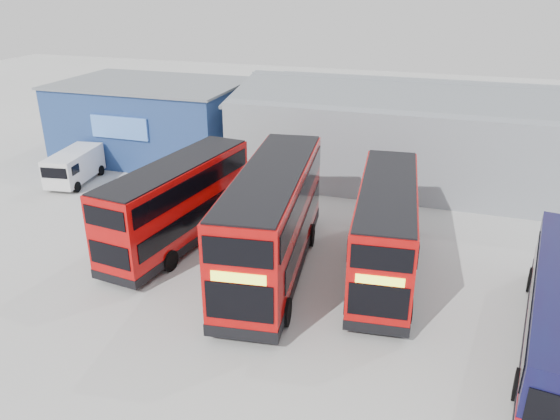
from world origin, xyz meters
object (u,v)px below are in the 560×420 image
(double_decker_left, at_px, (178,205))
(double_decker_centre, at_px, (272,223))
(maintenance_shed, at_px, (489,138))
(panel_van, at_px, (74,166))
(double_decker_right, at_px, (385,231))
(office_block, at_px, (153,119))

(double_decker_left, distance_m, double_decker_centre, 5.16)
(maintenance_shed, height_order, panel_van, maintenance_shed)
(double_decker_left, height_order, double_decker_right, double_decker_right)
(double_decker_right, bearing_deg, maintenance_shed, 67.33)
(double_decker_right, bearing_deg, double_decker_left, 174.45)
(double_decker_left, height_order, panel_van, double_decker_left)
(double_decker_centre, bearing_deg, double_decker_left, 159.52)
(maintenance_shed, bearing_deg, panel_van, -160.39)
(maintenance_shed, distance_m, double_decker_right, 14.68)
(maintenance_shed, xyz_separation_m, panel_van, (-23.86, -8.50, -1.52))
(office_block, relative_size, panel_van, 2.65)
(double_decker_centre, xyz_separation_m, panel_van, (-15.00, 6.69, -1.20))
(double_decker_centre, xyz_separation_m, double_decker_right, (4.51, 1.19, -0.27))
(panel_van, bearing_deg, double_decker_left, -36.87)
(office_block, distance_m, maintenance_shed, 22.09)
(double_decker_left, distance_m, double_decker_right, 9.52)
(maintenance_shed, bearing_deg, double_decker_right, -107.27)
(maintenance_shed, relative_size, panel_van, 6.57)
(panel_van, bearing_deg, double_decker_centre, -32.15)
(double_decker_centre, bearing_deg, panel_van, 149.03)
(maintenance_shed, xyz_separation_m, double_decker_centre, (-8.86, -15.19, -0.32))
(office_block, relative_size, double_decker_right, 1.26)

